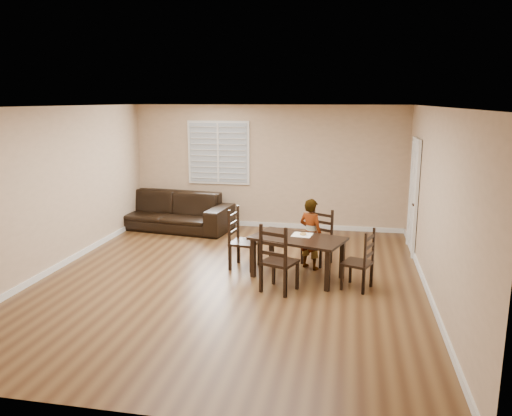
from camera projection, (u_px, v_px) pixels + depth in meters
The scene contains 11 objects.
ground at pixel (230, 280), 7.88m from camera, with size 7.00×7.00×0.00m, color brown.
room at pixel (234, 166), 7.67m from camera, with size 6.04×7.04×2.72m.
dining_table at pixel (298, 243), 7.91m from camera, with size 1.60×1.21×0.67m.
chair_near at pixel (320, 238), 8.71m from camera, with size 0.56×0.55×0.95m.
chair_far at pixel (275, 263), 7.27m from camera, with size 0.59×0.58×1.04m.
chair_left at pixel (238, 240), 8.43m from camera, with size 0.49×0.52×1.03m.
chair_right at pixel (365, 263), 7.42m from camera, with size 0.51×0.53×0.93m.
child at pixel (311, 234), 8.34m from camera, with size 0.44×0.29×1.20m, color gray.
napkin at pixel (302, 235), 8.02m from camera, with size 0.31×0.31×0.00m, color white.
donut at pixel (303, 234), 8.01m from camera, with size 0.11×0.11×0.04m.
sofa at pixel (169, 211), 11.00m from camera, with size 2.75×1.07×0.80m, color black.
Camera 1 is at (1.81, -7.25, 2.79)m, focal length 35.00 mm.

